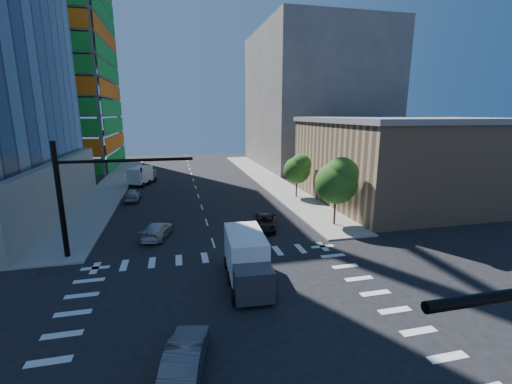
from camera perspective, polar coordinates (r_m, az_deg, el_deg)
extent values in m
plane|color=black|center=(19.96, -3.00, -20.82)|extent=(160.00, 160.00, 0.00)
cube|color=silver|center=(19.95, -3.00, -20.80)|extent=(20.00, 20.00, 0.01)
cube|color=gray|center=(59.43, 1.82, 2.27)|extent=(5.00, 60.00, 0.15)
cube|color=gray|center=(58.20, -22.68, 1.04)|extent=(5.00, 60.00, 0.15)
cube|color=green|center=(80.38, -23.56, 21.55)|extent=(0.12, 24.00, 49.00)
cube|color=orange|center=(71.46, -36.12, 21.44)|extent=(24.00, 0.12, 49.00)
cube|color=tan|center=(47.80, 22.49, 4.66)|extent=(20.00, 22.00, 10.00)
cube|color=slate|center=(47.42, 23.05, 11.00)|extent=(20.50, 22.50, 0.60)
cube|color=#5E5855|center=(77.40, 9.62, 14.94)|extent=(24.00, 30.00, 28.00)
cylinder|color=black|center=(29.84, -29.82, -1.25)|extent=(0.40, 0.40, 9.00)
cylinder|color=black|center=(28.29, -20.72, 4.94)|extent=(10.00, 0.24, 0.24)
imported|color=black|center=(28.34, -18.54, 2.86)|extent=(0.16, 0.20, 1.00)
cylinder|color=#382316|center=(35.41, 12.96, -3.45)|extent=(0.20, 0.20, 2.27)
sphere|color=#245516|center=(34.68, 13.22, 1.45)|extent=(4.16, 4.16, 4.16)
sphere|color=#366923|center=(34.42, 14.12, 2.97)|extent=(3.25, 3.25, 3.25)
cylinder|color=#382316|center=(46.24, 6.74, 0.41)|extent=(0.20, 0.20, 1.92)
sphere|color=#245516|center=(45.75, 6.83, 3.60)|extent=(3.52, 3.52, 3.52)
sphere|color=#366923|center=(45.49, 7.46, 4.58)|extent=(2.75, 2.75, 2.75)
imported|color=black|center=(33.63, 1.40, -5.06)|extent=(3.65, 5.40, 1.37)
imported|color=#B8B8B8|center=(32.67, -16.15, -6.13)|extent=(3.12, 5.12, 1.39)
imported|color=#95969C|center=(47.34, -19.89, -0.40)|extent=(1.95, 4.62, 1.56)
imported|color=#4D4D52|center=(16.86, -11.63, -25.21)|extent=(2.52, 4.72, 1.48)
cube|color=white|center=(22.75, -1.42, -10.82)|extent=(2.70, 5.17, 2.62)
cube|color=#3A3B42|center=(23.03, -1.41, -12.31)|extent=(2.42, 1.94, 1.92)
cube|color=#BDBDC0|center=(57.44, -18.31, 2.90)|extent=(3.65, 4.98, 2.34)
cube|color=#3A3B42|center=(57.54, -18.27, 2.33)|extent=(2.52, 2.26, 1.71)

